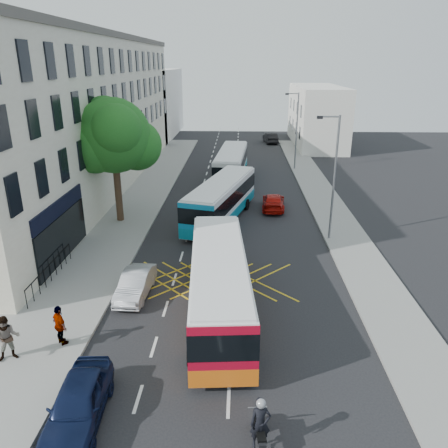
# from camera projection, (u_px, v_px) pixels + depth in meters

# --- Properties ---
(ground) EXTENTS (120.00, 120.00, 0.00)m
(ground) POSITION_uv_depth(u_px,v_px,m) (230.00, 349.00, 18.10)
(ground) COLOR black
(ground) RESTS_ON ground
(pavement_left) EXTENTS (5.00, 70.00, 0.15)m
(pavement_left) POSITION_uv_depth(u_px,v_px,m) (121.00, 221.00, 32.41)
(pavement_left) COLOR gray
(pavement_left) RESTS_ON ground
(pavement_right) EXTENTS (3.00, 70.00, 0.15)m
(pavement_right) POSITION_uv_depth(u_px,v_px,m) (338.00, 223.00, 31.86)
(pavement_right) COLOR gray
(pavement_right) RESTS_ON ground
(terrace_main) EXTENTS (8.30, 45.00, 13.50)m
(terrace_main) POSITION_uv_depth(u_px,v_px,m) (81.00, 114.00, 39.13)
(terrace_main) COLOR beige
(terrace_main) RESTS_ON ground
(terrace_far) EXTENTS (8.00, 20.00, 10.00)m
(terrace_far) POSITION_uv_depth(u_px,v_px,m) (149.00, 103.00, 68.31)
(terrace_far) COLOR silver
(terrace_far) RESTS_ON ground
(building_right) EXTENTS (6.00, 18.00, 8.00)m
(building_right) POSITION_uv_depth(u_px,v_px,m) (316.00, 116.00, 61.26)
(building_right) COLOR silver
(building_right) RESTS_ON ground
(street_tree) EXTENTS (6.30, 5.70, 8.80)m
(street_tree) POSITION_uv_depth(u_px,v_px,m) (113.00, 137.00, 30.20)
(street_tree) COLOR #382619
(street_tree) RESTS_ON pavement_left
(lamp_near) EXTENTS (1.45, 0.15, 8.00)m
(lamp_near) POSITION_uv_depth(u_px,v_px,m) (333.00, 172.00, 27.51)
(lamp_near) COLOR slate
(lamp_near) RESTS_ON pavement_right
(lamp_far) EXTENTS (1.45, 0.15, 8.00)m
(lamp_far) POSITION_uv_depth(u_px,v_px,m) (296.00, 127.00, 46.23)
(lamp_far) COLOR slate
(lamp_far) RESTS_ON pavement_right
(railings) EXTENTS (0.08, 5.60, 1.14)m
(railings) POSITION_uv_depth(u_px,v_px,m) (50.00, 272.00, 23.14)
(railings) COLOR black
(railings) RESTS_ON pavement_left
(bus_near) EXTENTS (3.30, 10.94, 3.03)m
(bus_near) POSITION_uv_depth(u_px,v_px,m) (219.00, 284.00, 20.01)
(bus_near) COLOR silver
(bus_near) RESTS_ON ground
(bus_mid) EXTENTS (5.17, 10.85, 2.98)m
(bus_mid) POSITION_uv_depth(u_px,v_px,m) (221.00, 200.00, 32.28)
(bus_mid) COLOR silver
(bus_mid) RESTS_ON ground
(bus_far) EXTENTS (3.26, 10.95, 3.04)m
(bus_far) POSITION_uv_depth(u_px,v_px,m) (231.00, 165.00, 43.08)
(bus_far) COLOR silver
(bus_far) RESTS_ON ground
(motorbike) EXTENTS (0.70, 2.15, 1.91)m
(motorbike) POSITION_uv_depth(u_px,v_px,m) (260.00, 426.00, 13.13)
(motorbike) COLOR black
(motorbike) RESTS_ON ground
(parked_car_blue) EXTENTS (1.91, 4.25, 1.42)m
(parked_car_blue) POSITION_uv_depth(u_px,v_px,m) (78.00, 403.00, 14.27)
(parked_car_blue) COLOR #0D1737
(parked_car_blue) RESTS_ON ground
(parked_car_silver) EXTENTS (1.52, 3.87, 1.26)m
(parked_car_silver) POSITION_uv_depth(u_px,v_px,m) (136.00, 284.00, 22.03)
(parked_car_silver) COLOR #AEB0B6
(parked_car_silver) RESTS_ON ground
(red_hatchback) EXTENTS (2.02, 4.37, 1.24)m
(red_hatchback) POSITION_uv_depth(u_px,v_px,m) (273.00, 202.00, 35.00)
(red_hatchback) COLOR #A70D07
(red_hatchback) RESTS_ON ground
(distant_car_grey) EXTENTS (2.38, 4.73, 1.28)m
(distant_car_grey) POSITION_uv_depth(u_px,v_px,m) (230.00, 152.00, 54.19)
(distant_car_grey) COLOR #3E4146
(distant_car_grey) RESTS_ON ground
(distant_car_dark) EXTENTS (2.12, 4.57, 1.45)m
(distant_car_dark) POSITION_uv_depth(u_px,v_px,m) (270.00, 138.00, 63.44)
(distant_car_dark) COLOR black
(distant_car_dark) RESTS_ON ground
(pedestrian_near) EXTENTS (1.14, 1.04, 1.91)m
(pedestrian_near) POSITION_uv_depth(u_px,v_px,m) (7.00, 339.00, 16.91)
(pedestrian_near) COLOR gray
(pedestrian_near) RESTS_ON pavement_left
(pedestrian_far) EXTENTS (1.06, 1.02, 1.77)m
(pedestrian_far) POSITION_uv_depth(u_px,v_px,m) (60.00, 325.00, 17.87)
(pedestrian_far) COLOR gray
(pedestrian_far) RESTS_ON pavement_left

